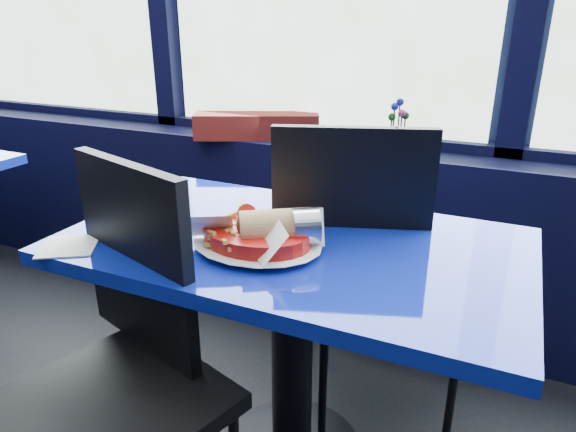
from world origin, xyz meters
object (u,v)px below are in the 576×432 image
Objects in this scene: flower_vase at (397,136)px; near_table at (292,299)px; food_basket at (259,234)px; chair_near_back at (374,261)px; ketchup_bottle at (292,184)px; planter_box at (257,126)px; chair_near_front at (123,349)px; soda_cup at (385,199)px.

near_table is at bearing -94.74° from flower_vase.
food_basket is at bearing -97.35° from flower_vase.
chair_near_back is 3.15× the size of food_basket.
chair_near_back reaches higher than ketchup_bottle.
ketchup_bottle is (0.46, -0.65, -0.01)m from planter_box.
chair_near_front is 1.84× the size of planter_box.
chair_near_front reaches higher than near_table.
chair_near_front is (-0.27, -0.37, -0.00)m from near_table.
soda_cup is (0.19, 0.22, 0.25)m from near_table.
near_table is 0.38m from soda_cup.
planter_box is 0.61m from flower_vase.
near_table is 0.24m from food_basket.
ketchup_bottle reaches higher than planter_box.
food_basket is 0.28m from ketchup_bottle.
soda_cup is (0.73, -0.62, -0.03)m from planter_box.
planter_box is 0.96m from soda_cup.
ketchup_bottle reaches higher than near_table.
flower_vase is 0.95m from food_basket.
food_basket is at bearing -119.30° from near_table.
chair_near_back is (0.42, 0.65, 0.02)m from chair_near_front.
ketchup_bottle is (-0.03, 0.27, 0.05)m from food_basket.
planter_box reaches higher than food_basket.
food_basket is at bearing -83.70° from ketchup_bottle.
flower_vase is (0.34, 1.22, 0.29)m from chair_near_front.
chair_near_front is 0.65m from ketchup_bottle.
near_table is 1.17× the size of chair_near_back.
food_basket is (-0.05, -0.09, 0.22)m from near_table.
near_table is 0.90m from flower_vase.
chair_near_back is 5.02× the size of ketchup_bottle.
near_table is 1.03m from planter_box.
ketchup_bottle is at bearing 88.06° from food_basket.
flower_vase is at bearing -100.42° from chair_near_back.
food_basket is (0.22, 0.28, 0.22)m from chair_near_front.
flower_vase reaches higher than planter_box.
ketchup_bottle is at bearing -172.26° from soda_cup.
ketchup_bottle is 0.72× the size of soda_cup.
soda_cup is at bearing 7.74° from ketchup_bottle.
ketchup_bottle is at bearing 3.63° from chair_near_back.
chair_near_front is 4.82× the size of ketchup_bottle.
flower_vase is (-0.08, 0.57, 0.27)m from chair_near_back.
food_basket is (-0.20, -0.37, 0.20)m from chair_near_back.
chair_near_front is 3.02× the size of food_basket.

